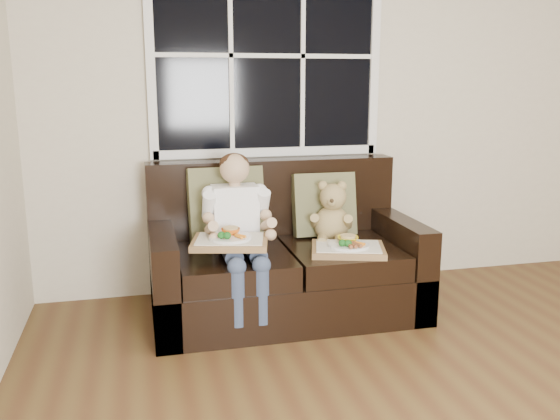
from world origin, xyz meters
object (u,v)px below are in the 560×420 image
object	(u,v)px
loveseat	(283,264)
tray_left	(230,240)
child	(238,220)
teddy_bear	(332,216)
tray_right	(348,248)

from	to	relation	value
loveseat	tray_left	bearing A→B (deg)	-143.75
child	tray_left	bearing A→B (deg)	-114.96
loveseat	child	bearing A→B (deg)	-158.77
loveseat	teddy_bear	distance (m)	0.45
loveseat	tray_right	bearing A→B (deg)	-40.44
loveseat	tray_left	world-z (taller)	loveseat
loveseat	tray_right	world-z (taller)	loveseat
teddy_bear	tray_right	distance (m)	0.32
teddy_bear	tray_left	xyz separation A→B (m)	(-0.73, -0.29, -0.04)
child	tray_left	xyz separation A→B (m)	(-0.08, -0.17, -0.08)
tray_right	child	bearing A→B (deg)	-177.39
loveseat	child	distance (m)	0.49
loveseat	teddy_bear	world-z (taller)	loveseat
loveseat	tray_left	xyz separation A→B (m)	(-0.39, -0.29, 0.27)
tray_left	loveseat	bearing A→B (deg)	49.89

